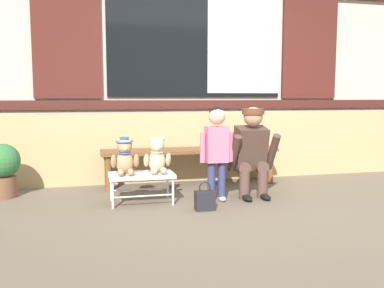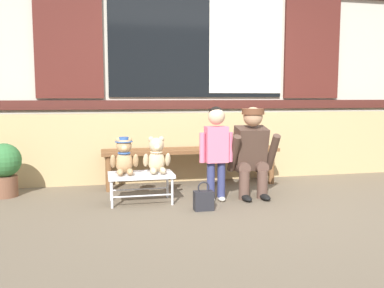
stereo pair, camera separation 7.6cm
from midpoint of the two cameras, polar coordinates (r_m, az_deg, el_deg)
ground_plane at (r=4.11m, az=7.33°, el=-8.43°), size 60.00×60.00×0.00m
brick_low_wall at (r=5.37m, az=2.23°, el=-0.25°), size 7.37×0.25×0.85m
shop_facade at (r=5.88m, az=1.00°, el=13.61°), size 7.52×0.26×3.56m
wooden_bench_long at (r=4.96m, az=0.31°, el=-1.41°), size 2.10×0.40×0.44m
small_display_bench at (r=4.17m, az=-6.50°, el=-4.45°), size 0.64×0.36×0.30m
teddy_bear_with_hat at (r=4.13m, az=-8.75°, el=-1.70°), size 0.28×0.27×0.36m
teddy_bear_plain at (r=4.16m, az=-4.34°, el=-1.70°), size 0.28×0.26×0.36m
child_standing at (r=4.18m, az=3.86°, el=0.12°), size 0.35×0.18×0.96m
adult_crouching at (r=4.41m, az=8.68°, el=-1.07°), size 0.50×0.49×0.95m
handbag_on_ground at (r=3.92m, az=2.15°, el=-7.67°), size 0.18×0.11×0.27m
potted_plant at (r=4.80m, az=-23.94°, el=-2.85°), size 0.36×0.36×0.57m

